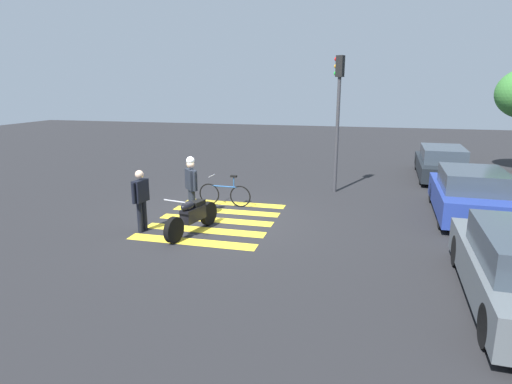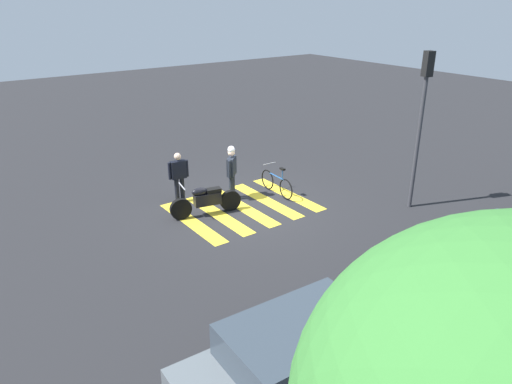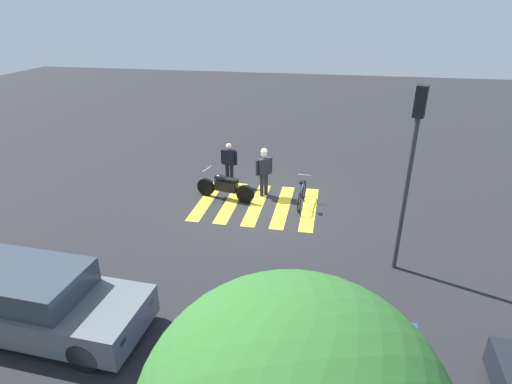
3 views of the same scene
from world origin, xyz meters
The scene contains 9 objects.
ground_plane centered at (0.00, 0.00, 0.00)m, with size 60.00×60.00×0.00m, color #232326.
police_motorcycle centered at (1.18, -0.22, 0.46)m, with size 2.17×0.75×1.04m.
leaning_bicycle centered at (-1.51, -0.23, 0.38)m, with size 0.46×1.74×1.00m.
officer_on_foot centered at (-0.11, -0.76, 1.03)m, with size 0.52×0.48×1.78m.
officer_by_motorcycle centered at (1.36, -1.54, 0.92)m, with size 0.65×0.26×1.62m.
crosswalk_stripes centered at (0.00, 0.00, 0.00)m, with size 4.05×3.28×0.01m.
car_blue_hatchback centered at (-2.07, 6.99, 0.68)m, with size 4.18×2.05×1.42m.
car_grey_coupe centered at (3.36, 6.72, 0.67)m, with size 4.55×1.96×1.41m.
traffic_light_pole centered at (-4.23, 3.00, 3.12)m, with size 0.30×0.35×4.69m.
Camera 3 is at (-2.41, 12.60, 6.27)m, focal length 29.03 mm.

